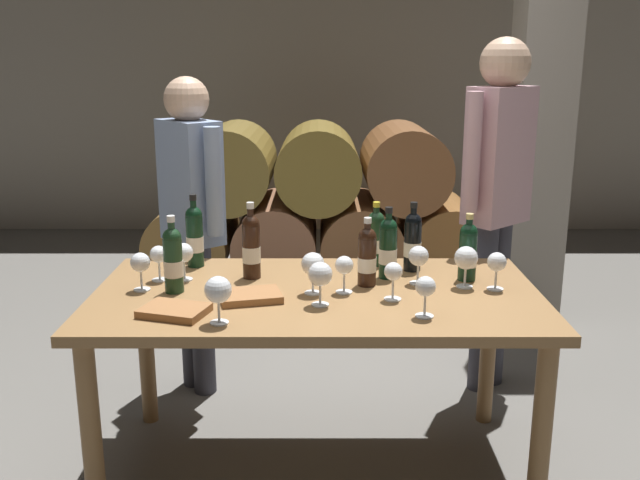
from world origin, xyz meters
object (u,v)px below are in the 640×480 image
Objects in this scene: wine_bottle_0 at (379,238)px; wine_bottle_2 at (370,256)px; dining_table at (320,314)px; wine_glass_10 at (316,265)px; wine_glass_3 at (422,257)px; wine_glass_1 at (396,273)px; wine_bottle_6 at (254,246)px; wine_glass_0 at (323,275)px; leather_ledger at (254,296)px; wine_glass_4 at (162,256)px; wine_glass_11 at (187,254)px; wine_glass_8 at (221,291)px; wine_bottle_3 at (471,251)px; wine_glass_9 at (469,259)px; taster_seated_left at (195,210)px; sommelier_presenting at (501,184)px; wine_bottle_7 at (176,259)px; wine_bottle_1 at (416,241)px; wine_glass_5 at (347,267)px; tasting_notebook at (178,310)px; wine_bottle_4 at (198,235)px; wine_glass_2 at (500,264)px; wine_glass_7 at (429,288)px; wine_bottle_5 at (391,248)px; wine_glass_6 at (144,264)px.

wine_bottle_0 is 0.28m from wine_bottle_2.
dining_table is 0.21m from wine_glass_10.
wine_glass_3 is at bearing 13.07° from dining_table.
wine_bottle_6 is at bearing 153.82° from wine_glass_1.
wine_glass_0 is 1.13× the size of wine_glass_1.
leather_ledger is (-0.44, -0.17, -0.10)m from wine_bottle_2.
wine_glass_4 is 0.94× the size of wine_glass_11.
wine_glass_8 is (-0.34, -0.18, 0.00)m from wine_glass_0.
wine_glass_9 is (-0.03, -0.09, -0.00)m from wine_bottle_3.
wine_glass_1 is at bearing -42.88° from taster_seated_left.
sommelier_presenting is at bearing 68.14° from wine_glass_9.
wine_glass_11 is at bearing 85.79° from wine_bottle_7.
wine_glass_3 is at bearing -90.04° from wine_bottle_1.
taster_seated_left reaches higher than wine_glass_5.
tasting_notebook is at bearing -141.06° from wine_bottle_0.
wine_bottle_6 is 0.64m from taster_seated_left.
wine_bottle_4 is at bearing 165.16° from wine_glass_3.
wine_bottle_7 is at bearing 118.23° from tasting_notebook.
wine_glass_2 is 1.03× the size of wine_glass_4.
wine_glass_8 reaches higher than wine_glass_3.
wine_bottle_1 is 1.89× the size of wine_glass_3.
wine_glass_7 reaches higher than wine_glass_1.
leather_ledger reaches higher than dining_table.
taster_seated_left reaches higher than wine_bottle_5.
wine_bottle_3 reaches higher than wine_glass_1.
wine_glass_10 is (0.31, 0.31, -0.00)m from wine_glass_8.
taster_seated_left reaches higher than wine_bottle_7.
wine_bottle_3 is at bearing -9.74° from wine_bottle_4.
wine_bottle_6 reaches higher than dining_table.
wine_glass_11 is at bearing 155.57° from wine_glass_7.
wine_glass_5 is (0.64, -0.01, -0.03)m from wine_bottle_7.
wine_glass_9 is (-0.11, 0.03, 0.01)m from wine_glass_2.
wine_glass_4 is at bearing -118.63° from wine_bottle_4.
wine_glass_0 is 0.46m from wine_glass_3.
wine_bottle_0 reaches higher than wine_glass_8.
wine_glass_4 is (-1.03, -0.14, -0.02)m from wine_bottle_1.
wine_glass_3 reaches higher than wine_glass_7.
wine_bottle_7 reaches higher than wine_glass_4.
wine_bottle_2 reaches higher than wine_glass_7.
wine_glass_4 is 0.13m from wine_glass_6.
sommelier_presenting is at bearing 46.06° from wine_bottle_1.
leather_ledger is at bearing -164.21° from wine_bottle_3.
wine_bottle_2 is 0.49m from wine_glass_2.
wine_bottle_1 is 0.55m from wine_glass_7.
wine_glass_6 is at bearing 176.67° from wine_glass_10.
wine_bottle_4 is 2.16× the size of wine_glass_5.
wine_glass_3 is 0.70× the size of leather_ledger.
dining_table is 11.78× the size of wine_glass_5.
wine_bottle_2 is at bearing 4.15° from wine_glass_6.
dining_table is 11.04× the size of wine_glass_3.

